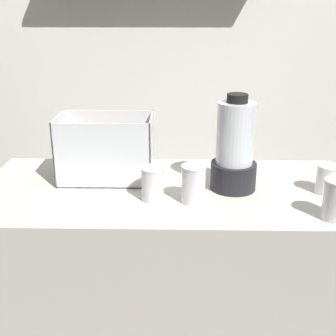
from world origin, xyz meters
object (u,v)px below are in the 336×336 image
object	(u,v)px
juice_cup_carrot_left	(194,185)
juice_cup_orange_right	(327,181)
blender_pitcher	(235,151)
juice_cup_beet_middle	(336,202)
juice_cup_pomegranate_far_left	(153,186)
carrot_display_bin	(106,159)

from	to	relation	value
juice_cup_carrot_left	juice_cup_orange_right	bearing A→B (deg)	10.46
blender_pitcher	juice_cup_orange_right	bearing A→B (deg)	-6.05
juice_cup_beet_middle	juice_cup_pomegranate_far_left	bearing A→B (deg)	167.23
carrot_display_bin	juice_cup_carrot_left	world-z (taller)	carrot_display_bin
blender_pitcher	juice_cup_beet_middle	world-z (taller)	blender_pitcher
juice_cup_pomegranate_far_left	juice_cup_beet_middle	bearing A→B (deg)	-12.77
blender_pitcher	juice_cup_beet_middle	bearing A→B (deg)	-39.40
juice_cup_carrot_left	juice_cup_beet_middle	size ratio (longest dim) A/B	1.01
blender_pitcher	juice_cup_orange_right	xyz separation A→B (m)	(0.33, -0.04, -0.10)
carrot_display_bin	juice_cup_beet_middle	xyz separation A→B (m)	(0.77, -0.33, -0.02)
carrot_display_bin	blender_pitcher	distance (m)	0.49
juice_cup_orange_right	juice_cup_pomegranate_far_left	bearing A→B (deg)	-173.24
blender_pitcher	juice_cup_pomegranate_far_left	xyz separation A→B (m)	(-0.29, -0.11, -0.09)
carrot_display_bin	juice_cup_beet_middle	distance (m)	0.84
blender_pitcher	juice_cup_beet_middle	distance (m)	0.39
juice_cup_pomegranate_far_left	juice_cup_carrot_left	world-z (taller)	juice_cup_carrot_left
blender_pitcher	juice_cup_pomegranate_far_left	size ratio (longest dim) A/B	2.93
juice_cup_beet_middle	carrot_display_bin	bearing A→B (deg)	156.98
carrot_display_bin	juice_cup_orange_right	bearing A→B (deg)	-8.59
juice_cup_pomegranate_far_left	juice_cup_carrot_left	xyz separation A→B (m)	(0.14, -0.02, 0.01)
blender_pitcher	juice_cup_orange_right	distance (m)	0.35
carrot_display_bin	juice_cup_orange_right	xyz separation A→B (m)	(0.81, -0.12, -0.03)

